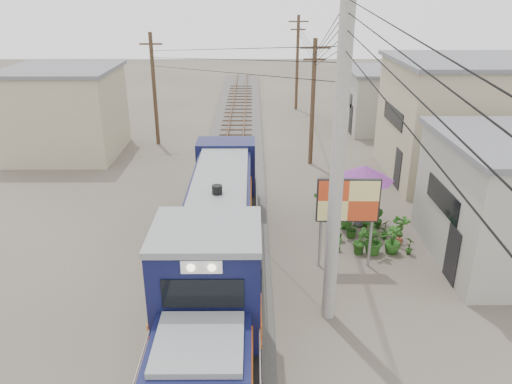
{
  "coord_description": "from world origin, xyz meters",
  "views": [
    {
      "loc": [
        1.18,
        -13.39,
        9.45
      ],
      "look_at": [
        1.29,
        4.28,
        2.2
      ],
      "focal_mm": 35.0,
      "sensor_mm": 36.0,
      "label": 1
    }
  ],
  "objects_px": {
    "billboard": "(348,203)",
    "market_umbrella": "(364,173)",
    "vendor": "(350,198)",
    "locomotive": "(217,242)"
  },
  "relations": [
    {
      "from": "billboard",
      "to": "market_umbrella",
      "type": "distance_m",
      "value": 3.57
    },
    {
      "from": "vendor",
      "to": "market_umbrella",
      "type": "bearing_deg",
      "value": 97.06
    },
    {
      "from": "billboard",
      "to": "vendor",
      "type": "relative_size",
      "value": 2.04
    },
    {
      "from": "locomotive",
      "to": "billboard",
      "type": "height_order",
      "value": "locomotive"
    },
    {
      "from": "billboard",
      "to": "vendor",
      "type": "distance_m",
      "value": 4.83
    },
    {
      "from": "locomotive",
      "to": "billboard",
      "type": "bearing_deg",
      "value": 15.94
    },
    {
      "from": "locomotive",
      "to": "vendor",
      "type": "height_order",
      "value": "locomotive"
    },
    {
      "from": "billboard",
      "to": "market_umbrella",
      "type": "xyz_separation_m",
      "value": [
        1.26,
        3.34,
        -0.11
      ]
    },
    {
      "from": "billboard",
      "to": "vendor",
      "type": "bearing_deg",
      "value": 78.57
    },
    {
      "from": "market_umbrella",
      "to": "vendor",
      "type": "distance_m",
      "value": 1.93
    }
  ]
}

